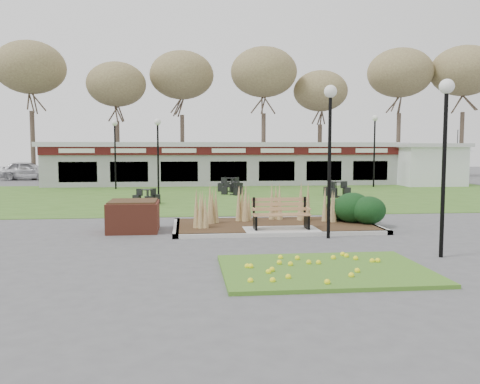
{
  "coord_description": "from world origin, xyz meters",
  "views": [
    {
      "loc": [
        -2.82,
        -14.56,
        2.54
      ],
      "look_at": [
        -1.03,
        2.0,
        1.08
      ],
      "focal_mm": 38.0,
      "sensor_mm": 36.0,
      "label": 1
    }
  ],
  "objects": [
    {
      "name": "car_silver",
      "position": [
        -15.18,
        27.0,
        0.75
      ],
      "size": [
        4.38,
        1.78,
        1.49
      ],
      "primitive_type": "imported",
      "rotation": [
        0.0,
        0.0,
        1.57
      ],
      "color": "silver",
      "rests_on": "ground"
    },
    {
      "name": "lamp_post_far_right",
      "position": [
        9.23,
        16.9,
        3.36
      ],
      "size": [
        0.38,
        0.38,
        4.61
      ],
      "color": "black",
      "rests_on": "ground"
    },
    {
      "name": "ground",
      "position": [
        0.0,
        0.0,
        0.0
      ],
      "size": [
        100.0,
        100.0,
        0.0
      ],
      "primitive_type": "plane",
      "color": "#515154",
      "rests_on": "ground"
    },
    {
      "name": "brick_planter",
      "position": [
        -4.4,
        1.0,
        0.48
      ],
      "size": [
        1.5,
        1.5,
        0.95
      ],
      "color": "brown",
      "rests_on": "ground"
    },
    {
      "name": "bistro_set_d",
      "position": [
        4.92,
        10.86,
        0.28
      ],
      "size": [
        1.27,
        1.45,
        0.77
      ],
      "color": "black",
      "rests_on": "ground"
    },
    {
      "name": "bistro_set_c",
      "position": [
        -0.24,
        12.57,
        0.25
      ],
      "size": [
        1.23,
        1.23,
        0.68
      ],
      "color": "black",
      "rests_on": "ground"
    },
    {
      "name": "tree_backdrop",
      "position": [
        0.0,
        28.0,
        8.36
      ],
      "size": [
        47.24,
        5.24,
        10.36
      ],
      "color": "#47382B",
      "rests_on": "ground"
    },
    {
      "name": "lamp_post_near_right",
      "position": [
        1.17,
        -0.8,
        3.1
      ],
      "size": [
        0.35,
        0.35,
        4.26
      ],
      "color": "black",
      "rests_on": "ground"
    },
    {
      "name": "service_hut",
      "position": [
        13.5,
        18.0,
        1.45
      ],
      "size": [
        4.4,
        3.4,
        2.83
      ],
      "color": "white",
      "rests_on": "ground"
    },
    {
      "name": "lawn",
      "position": [
        0.0,
        12.0,
        0.01
      ],
      "size": [
        34.0,
        16.0,
        0.02
      ],
      "primitive_type": "cube",
      "color": "#39641F",
      "rests_on": "ground"
    },
    {
      "name": "lamp_post_near_left",
      "position": [
        3.08,
        -3.5,
        2.98
      ],
      "size": [
        0.34,
        0.34,
        4.09
      ],
      "color": "black",
      "rests_on": "ground"
    },
    {
      "name": "flower_bed",
      "position": [
        0.0,
        -4.6,
        0.07
      ],
      "size": [
        4.2,
        3.0,
        0.16
      ],
      "color": "#416D1F",
      "rests_on": "ground"
    },
    {
      "name": "bistro_set_b",
      "position": [
        -4.53,
        8.26,
        0.24
      ],
      "size": [
        1.23,
        1.19,
        0.67
      ],
      "color": "black",
      "rests_on": "ground"
    },
    {
      "name": "lamp_post_mid_left",
      "position": [
        -4.13,
        10.4,
        2.88
      ],
      "size": [
        0.33,
        0.33,
        3.95
      ],
      "color": "black",
      "rests_on": "ground"
    },
    {
      "name": "patio_umbrella",
      "position": [
        15.45,
        18.0,
        1.67
      ],
      "size": [
        2.57,
        2.6,
        2.64
      ],
      "color": "black",
      "rests_on": "ground"
    },
    {
      "name": "lamp_post_far_left",
      "position": [
        -7.05,
        17.0,
        3.06
      ],
      "size": [
        0.35,
        0.35,
        4.2
      ],
      "color": "black",
      "rests_on": "ground"
    },
    {
      "name": "planting_bed",
      "position": [
        1.27,
        1.35,
        0.37
      ],
      "size": [
        6.75,
        3.4,
        1.27
      ],
      "color": "#301F13",
      "rests_on": "ground"
    },
    {
      "name": "bistro_set_a",
      "position": [
        -0.21,
        14.39,
        0.28
      ],
      "size": [
        1.49,
        1.37,
        0.79
      ],
      "color": "black",
      "rests_on": "ground"
    },
    {
      "name": "park_bench",
      "position": [
        0.0,
        0.25,
        0.59
      ],
      "size": [
        1.7,
        0.66,
        0.93
      ],
      "color": "#AD7B4E",
      "rests_on": "ground"
    },
    {
      "name": "car_black",
      "position": [
        -9.23,
        23.96,
        0.69
      ],
      "size": [
        4.32,
        2.0,
        1.37
      ],
      "primitive_type": "imported",
      "rotation": [
        0.0,
        0.0,
        1.71
      ],
      "color": "black",
      "rests_on": "ground"
    },
    {
      "name": "food_pavilion",
      "position": [
        0.0,
        19.96,
        1.48
      ],
      "size": [
        24.6,
        3.4,
        2.9
      ],
      "color": "#959497",
      "rests_on": "ground"
    }
  ]
}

